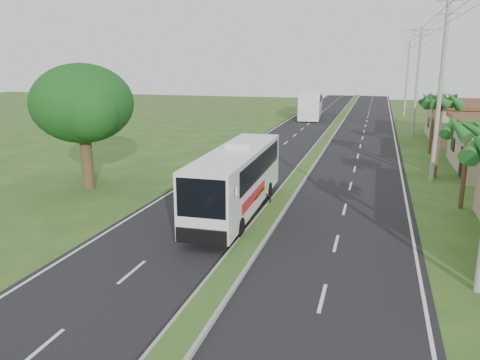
# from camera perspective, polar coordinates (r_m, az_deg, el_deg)

# --- Properties ---
(ground) EXTENTS (180.00, 180.00, 0.00)m
(ground) POSITION_cam_1_polar(r_m,az_deg,el_deg) (16.75, -2.26, -12.64)
(ground) COLOR #274F1D
(ground) RESTS_ON ground
(road_asphalt) EXTENTS (14.00, 160.00, 0.02)m
(road_asphalt) POSITION_cam_1_polar(r_m,az_deg,el_deg) (35.31, 8.13, 1.67)
(road_asphalt) COLOR black
(road_asphalt) RESTS_ON ground
(median_strip) EXTENTS (1.20, 160.00, 0.18)m
(median_strip) POSITION_cam_1_polar(r_m,az_deg,el_deg) (35.29, 8.13, 1.82)
(median_strip) COLOR gray
(median_strip) RESTS_ON ground
(lane_edge_left) EXTENTS (0.12, 160.00, 0.01)m
(lane_edge_left) POSITION_cam_1_polar(r_m,az_deg,el_deg) (36.83, -2.24, 2.30)
(lane_edge_left) COLOR silver
(lane_edge_left) RESTS_ON ground
(lane_edge_right) EXTENTS (0.12, 160.00, 0.01)m
(lane_edge_right) POSITION_cam_1_polar(r_m,az_deg,el_deg) (35.03, 19.02, 0.91)
(lane_edge_right) COLOR silver
(lane_edge_right) RESTS_ON ground
(shop_far) EXTENTS (8.60, 11.60, 3.82)m
(shop_far) POSITION_cam_1_polar(r_m,az_deg,el_deg) (51.30, 26.73, 6.35)
(shop_far) COLOR #9D8A6A
(shop_far) RESTS_ON ground
(palm_verge_b) EXTENTS (2.40, 2.40, 5.05)m
(palm_verge_b) POSITION_cam_1_polar(r_m,az_deg,el_deg) (26.74, 26.22, 5.85)
(palm_verge_b) COLOR #473321
(palm_verge_b) RESTS_ON ground
(palm_verge_c) EXTENTS (2.40, 2.40, 5.85)m
(palm_verge_c) POSITION_cam_1_polar(r_m,az_deg,el_deg) (33.48, 23.42, 8.84)
(palm_verge_c) COLOR #473321
(palm_verge_c) RESTS_ON ground
(palm_verge_d) EXTENTS (2.40, 2.40, 5.25)m
(palm_verge_d) POSITION_cam_1_polar(r_m,az_deg,el_deg) (42.50, 22.65, 9.02)
(palm_verge_d) COLOR #473321
(palm_verge_d) RESTS_ON ground
(shade_tree) EXTENTS (6.30, 6.00, 7.54)m
(shade_tree) POSITION_cam_1_polar(r_m,az_deg,el_deg) (29.63, -18.81, 8.52)
(shade_tree) COLOR #473321
(shade_tree) RESTS_ON ground
(utility_pole_b) EXTENTS (3.20, 0.28, 12.00)m
(utility_pole_b) POSITION_cam_1_polar(r_m,az_deg,el_deg) (32.39, 23.24, 10.74)
(utility_pole_b) COLOR gray
(utility_pole_b) RESTS_ON ground
(utility_pole_c) EXTENTS (1.60, 0.28, 11.00)m
(utility_pole_c) POSITION_cam_1_polar(r_m,az_deg,el_deg) (52.32, 20.79, 11.19)
(utility_pole_c) COLOR gray
(utility_pole_c) RESTS_ON ground
(utility_pole_d) EXTENTS (1.60, 0.28, 10.50)m
(utility_pole_d) POSITION_cam_1_polar(r_m,az_deg,el_deg) (72.28, 19.69, 11.65)
(utility_pole_d) COLOR gray
(utility_pole_d) RESTS_ON ground
(coach_bus_main) EXTENTS (2.62, 11.08, 3.56)m
(coach_bus_main) POSITION_cam_1_polar(r_m,az_deg,el_deg) (23.76, -0.34, 0.54)
(coach_bus_main) COLOR white
(coach_bus_main) RESTS_ON ground
(coach_bus_far) EXTENTS (3.76, 12.67, 3.64)m
(coach_bus_far) POSITION_cam_1_polar(r_m,az_deg,el_deg) (67.32, 8.67, 9.30)
(coach_bus_far) COLOR white
(coach_bus_far) RESTS_ON ground
(motorcyclist) EXTENTS (1.73, 0.84, 2.30)m
(motorcyclist) POSITION_cam_1_polar(r_m,az_deg,el_deg) (25.51, 2.14, -1.10)
(motorcyclist) COLOR black
(motorcyclist) RESTS_ON ground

